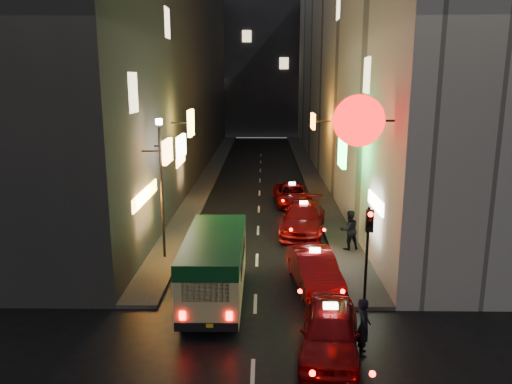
{
  "coord_description": "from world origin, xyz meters",
  "views": [
    {
      "loc": [
        0.28,
        -8.39,
        8.08
      ],
      "look_at": [
        -0.04,
        13.0,
        3.17
      ],
      "focal_mm": 35.0,
      "sensor_mm": 36.0,
      "label": 1
    }
  ],
  "objects_px": {
    "taxi_near": "(330,327)",
    "traffic_light": "(369,235)",
    "lamp_post": "(161,180)",
    "minibus": "(215,261)",
    "pedestrian_crossing": "(364,323)"
  },
  "relations": [
    {
      "from": "lamp_post",
      "to": "minibus",
      "type": "bearing_deg",
      "value": -57.81
    },
    {
      "from": "minibus",
      "to": "traffic_light",
      "type": "distance_m",
      "value": 5.6
    },
    {
      "from": "minibus",
      "to": "lamp_post",
      "type": "bearing_deg",
      "value": 122.19
    },
    {
      "from": "minibus",
      "to": "lamp_post",
      "type": "relative_size",
      "value": 0.94
    },
    {
      "from": "taxi_near",
      "to": "lamp_post",
      "type": "height_order",
      "value": "lamp_post"
    },
    {
      "from": "minibus",
      "to": "lamp_post",
      "type": "xyz_separation_m",
      "value": [
        -2.72,
        4.31,
        2.13
      ]
    },
    {
      "from": "taxi_near",
      "to": "traffic_light",
      "type": "height_order",
      "value": "traffic_light"
    },
    {
      "from": "lamp_post",
      "to": "taxi_near",
      "type": "bearing_deg",
      "value": -50.39
    },
    {
      "from": "lamp_post",
      "to": "pedestrian_crossing",
      "type": "bearing_deg",
      "value": -46.48
    },
    {
      "from": "pedestrian_crossing",
      "to": "lamp_post",
      "type": "height_order",
      "value": "lamp_post"
    },
    {
      "from": "taxi_near",
      "to": "lamp_post",
      "type": "distance_m",
      "value": 10.55
    },
    {
      "from": "traffic_light",
      "to": "pedestrian_crossing",
      "type": "bearing_deg",
      "value": -102.5
    },
    {
      "from": "taxi_near",
      "to": "traffic_light",
      "type": "relative_size",
      "value": 1.59
    },
    {
      "from": "pedestrian_crossing",
      "to": "taxi_near",
      "type": "bearing_deg",
      "value": 91.29
    },
    {
      "from": "taxi_near",
      "to": "traffic_light",
      "type": "distance_m",
      "value": 4.15
    }
  ]
}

